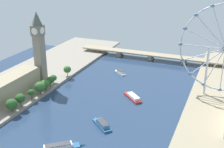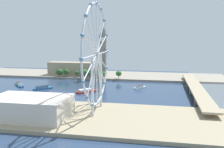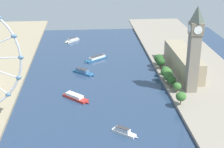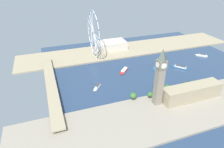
{
  "view_description": "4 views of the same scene",
  "coord_description": "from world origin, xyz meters",
  "px_view_note": "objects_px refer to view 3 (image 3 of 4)",
  "views": [
    {
      "loc": [
        108.96,
        -225.56,
        143.63
      ],
      "look_at": [
        -16.03,
        80.84,
        15.25
      ],
      "focal_mm": 48.65,
      "sensor_mm": 36.0,
      "label": 1
    },
    {
      "loc": [
        330.26,
        151.12,
        73.5
      ],
      "look_at": [
        -9.85,
        85.19,
        20.82
      ],
      "focal_mm": 41.11,
      "sensor_mm": 36.0,
      "label": 2
    },
    {
      "loc": [
        6.43,
        352.82,
        145.47
      ],
      "look_at": [
        -20.07,
        23.56,
        11.04
      ],
      "focal_mm": 54.53,
      "sensor_mm": 36.0,
      "label": 3
    },
    {
      "loc": [
        -296.78,
        195.38,
        180.4
      ],
      "look_at": [
        -8.97,
        91.85,
        14.24
      ],
      "focal_mm": 32.06,
      "sensor_mm": 36.0,
      "label": 4
    }
  ],
  "objects_px": {
    "clock_tower": "(194,48)",
    "tour_boat_2": "(83,72)",
    "tour_boat_1": "(124,131)",
    "tour_boat_0": "(72,40)",
    "tour_boat_3": "(75,97)",
    "parliament_block": "(183,61)",
    "tour_boat_4": "(97,58)"
  },
  "relations": [
    {
      "from": "clock_tower",
      "to": "tour_boat_2",
      "type": "distance_m",
      "value": 130.53
    },
    {
      "from": "clock_tower",
      "to": "tour_boat_0",
      "type": "distance_m",
      "value": 230.56
    },
    {
      "from": "tour_boat_4",
      "to": "tour_boat_3",
      "type": "bearing_deg",
      "value": 38.51
    },
    {
      "from": "tour_boat_2",
      "to": "parliament_block",
      "type": "bearing_deg",
      "value": 36.92
    },
    {
      "from": "clock_tower",
      "to": "tour_boat_1",
      "type": "xyz_separation_m",
      "value": [
        74.12,
        68.87,
        -44.83
      ]
    },
    {
      "from": "clock_tower",
      "to": "tour_boat_0",
      "type": "xyz_separation_m",
      "value": [
        122.05,
        -190.41,
        -44.76
      ]
    },
    {
      "from": "clock_tower",
      "to": "tour_boat_3",
      "type": "relative_size",
      "value": 3.13
    },
    {
      "from": "parliament_block",
      "to": "tour_boat_4",
      "type": "height_order",
      "value": "parliament_block"
    },
    {
      "from": "tour_boat_0",
      "to": "clock_tower",
      "type": "bearing_deg",
      "value": 76.0
    },
    {
      "from": "parliament_block",
      "to": "tour_boat_2",
      "type": "height_order",
      "value": "parliament_block"
    },
    {
      "from": "parliament_block",
      "to": "tour_boat_4",
      "type": "relative_size",
      "value": 2.98
    },
    {
      "from": "parliament_block",
      "to": "tour_boat_1",
      "type": "xyz_separation_m",
      "value": [
        81.28,
        123.77,
        -12.18
      ]
    },
    {
      "from": "parliament_block",
      "to": "tour_boat_2",
      "type": "bearing_deg",
      "value": -3.39
    },
    {
      "from": "clock_tower",
      "to": "tour_boat_1",
      "type": "relative_size",
      "value": 4.06
    },
    {
      "from": "clock_tower",
      "to": "parliament_block",
      "type": "distance_m",
      "value": 64.27
    },
    {
      "from": "tour_boat_0",
      "to": "tour_boat_3",
      "type": "height_order",
      "value": "tour_boat_0"
    },
    {
      "from": "tour_boat_0",
      "to": "tour_boat_1",
      "type": "xyz_separation_m",
      "value": [
        -47.93,
        259.28,
        -0.07
      ]
    },
    {
      "from": "clock_tower",
      "to": "tour_boat_1",
      "type": "bearing_deg",
      "value": 42.9
    },
    {
      "from": "tour_boat_0",
      "to": "tour_boat_1",
      "type": "height_order",
      "value": "tour_boat_1"
    },
    {
      "from": "tour_boat_0",
      "to": "tour_boat_1",
      "type": "bearing_deg",
      "value": 53.81
    },
    {
      "from": "tour_boat_1",
      "to": "tour_boat_2",
      "type": "bearing_deg",
      "value": 143.23
    },
    {
      "from": "tour_boat_4",
      "to": "tour_boat_2",
      "type": "bearing_deg",
      "value": 30.31
    },
    {
      "from": "tour_boat_0",
      "to": "tour_boat_4",
      "type": "distance_m",
      "value": 90.07
    },
    {
      "from": "tour_boat_1",
      "to": "tour_boat_3",
      "type": "height_order",
      "value": "tour_boat_1"
    },
    {
      "from": "tour_boat_4",
      "to": "tour_boat_0",
      "type": "bearing_deg",
      "value": -107.48
    },
    {
      "from": "parliament_block",
      "to": "tour_boat_3",
      "type": "xyz_separation_m",
      "value": [
        120.59,
        58.41,
        -12.31
      ]
    },
    {
      "from": "tour_boat_0",
      "to": "tour_boat_3",
      "type": "xyz_separation_m",
      "value": [
        -8.63,
        193.92,
        -0.19
      ]
    },
    {
      "from": "tour_boat_0",
      "to": "tour_boat_2",
      "type": "bearing_deg",
      "value": 50.42
    },
    {
      "from": "parliament_block",
      "to": "clock_tower",
      "type": "bearing_deg",
      "value": 82.57
    },
    {
      "from": "clock_tower",
      "to": "tour_boat_1",
      "type": "height_order",
      "value": "clock_tower"
    },
    {
      "from": "parliament_block",
      "to": "tour_boat_2",
      "type": "relative_size",
      "value": 3.61
    },
    {
      "from": "parliament_block",
      "to": "tour_boat_3",
      "type": "relative_size",
      "value": 3.47
    }
  ]
}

